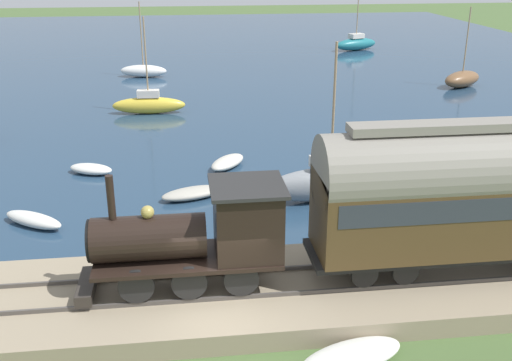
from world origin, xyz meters
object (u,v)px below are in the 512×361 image
Objects in this scene: steam_locomotive at (201,232)px; sailboat_gray at (330,182)px; sailboat_yellow at (149,104)px; beached_dinghy at (351,356)px; sailboat_brown at (462,79)px; rowboat_mid_harbor at (91,169)px; sailboat_teal at (356,43)px; sailboat_white at (144,71)px; rowboat_near_shore at (193,193)px; rowboat_off_pier at (33,220)px; passenger_coach at (476,190)px; rowboat_far_out at (228,162)px.

sailboat_gray is at bearing -37.23° from steam_locomotive.
sailboat_yellow is 1.96× the size of beached_dinghy.
sailboat_brown is 2.56× the size of rowboat_mid_harbor.
beached_dinghy is (-25.12, -5.86, -0.38)m from sailboat_yellow.
steam_locomotive is at bearing 110.74° from sailboat_brown.
sailboat_teal is 30.31m from sailboat_yellow.
sailboat_white is 11.71m from sailboat_yellow.
sailboat_gray reaches higher than beached_dinghy.
sailboat_teal reaches higher than steam_locomotive.
sailboat_teal is at bearing -43.09° from rowboat_near_shore.
sailboat_brown is 27.89m from rowboat_near_shore.
sailboat_brown is 33.63m from rowboat_off_pier.
sailboat_white is at bearing 11.51° from sailboat_gray.
rowboat_far_out is (11.63, 6.13, -2.94)m from passenger_coach.
steam_locomotive is at bearing -163.82° from sailboat_white.
rowboat_mid_harbor reaches higher than beached_dinghy.
sailboat_yellow is (22.10, 10.16, -2.59)m from passenger_coach.
steam_locomotive is at bearing -171.22° from sailboat_yellow.
passenger_coach is 7.92m from sailboat_gray.
sailboat_white reaches higher than sailboat_brown.
sailboat_teal reaches higher than rowboat_mid_harbor.
passenger_coach is 46.10m from sailboat_teal.
sailboat_gray is 27.99m from sailboat_white.
rowboat_near_shore is 0.94× the size of beached_dinghy.
sailboat_gray is at bearing 18.05° from passenger_coach.
rowboat_off_pier is at bearing 45.94° from beached_dinghy.
sailboat_teal is 3.98× the size of rowboat_mid_harbor.
passenger_coach is at bearing 122.78° from sailboat_brown.
sailboat_gray is (-37.82, 12.03, 0.09)m from sailboat_teal.
sailboat_yellow is at bearing 11.43° from rowboat_mid_harbor.
sailboat_yellow is 14.23m from rowboat_near_shore.
sailboat_teal reaches higher than rowboat_off_pier.
steam_locomotive is 7.83m from passenger_coach.
rowboat_mid_harbor is at bearing 36.23° from rowboat_far_out.
sailboat_yellow reaches higher than rowboat_far_out.
rowboat_mid_harbor is at bearing -172.76° from sailboat_white.
rowboat_near_shore is (8.06, 7.86, -2.96)m from passenger_coach.
rowboat_near_shore is (-18.95, 20.45, -0.38)m from sailboat_brown.
rowboat_off_pier is at bearing -171.26° from rowboat_mid_harbor.
sailboat_teal is 50.02m from beached_dinghy.
sailboat_gray is 2.25× the size of rowboat_near_shore.
sailboat_yellow reaches higher than beached_dinghy.
rowboat_near_shore is at bearing -168.03° from sailboat_yellow.
sailboat_white is 25.91m from rowboat_near_shore.
passenger_coach is at bearing -153.39° from rowboat_near_shore.
sailboat_yellow is at bearing -165.03° from sailboat_white.
sailboat_yellow is (14.92, 7.82, -0.18)m from sailboat_gray.
rowboat_off_pier is at bearing 70.97° from rowboat_far_out.
sailboat_teal is 2.99× the size of beached_dinghy.
sailboat_teal is 3.56× the size of rowboat_far_out.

